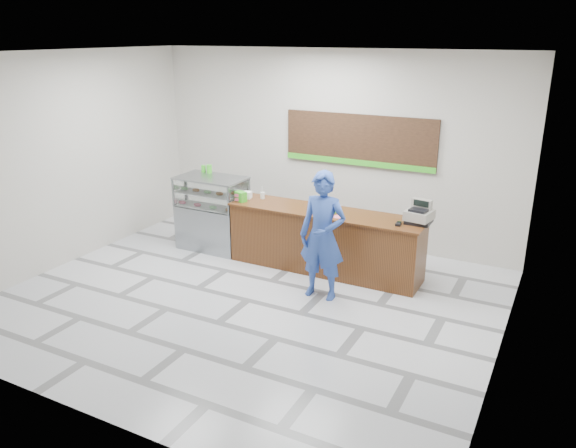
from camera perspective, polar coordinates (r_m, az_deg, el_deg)
The scene contains 16 objects.
floor at distance 8.39m, azimuth -4.14°, elevation -7.73°, with size 7.00×7.00×0.00m, color silver.
back_wall at distance 10.37m, azimuth 4.38°, elevation 7.71°, with size 7.00×7.00×0.00m, color beige.
ceiling at distance 7.51m, azimuth -4.80°, elevation 16.90°, with size 7.00×7.00×0.00m, color silver.
sales_counter at distance 9.21m, azimuth 3.76°, elevation -1.72°, with size 3.26×0.76×1.03m.
display_case at distance 10.20m, azimuth -7.70°, elevation 1.16°, with size 1.22×0.72×1.33m.
menu_board at distance 10.09m, azimuth 7.21°, elevation 8.37°, with size 2.80×0.06×0.90m.
cash_register at distance 8.65m, azimuth 13.21°, elevation 0.94°, with size 0.42×0.43×0.35m.
card_terminal at distance 8.52m, azimuth 11.16°, elevation 0.02°, with size 0.07×0.15×0.04m, color black.
serving_tray at distance 9.02m, azimuth 3.80°, elevation 1.35°, with size 0.43×0.37×0.02m.
napkin_box at distance 9.73m, azimuth -4.17°, elevation 2.97°, with size 0.14×0.14×0.12m, color white.
straw_cup at distance 9.69m, azimuth -2.60°, elevation 2.92°, with size 0.08×0.08×0.11m, color silver.
promo_box at distance 9.55m, azimuth -4.84°, elevation 2.80°, with size 0.19×0.13×0.17m, color green.
donut_decal at distance 8.76m, azimuth 5.13°, elevation 0.73°, with size 0.18×0.18×0.00m, color #E96284.
green_cup_left at distance 10.40m, azimuth -8.58°, elevation 5.58°, with size 0.08×0.08×0.12m, color green.
green_cup_right at distance 10.31m, azimuth -8.01°, elevation 5.57°, with size 0.10×0.10×0.15m, color green.
customer at distance 8.15m, azimuth 3.54°, elevation -1.21°, with size 0.70×0.46×1.91m, color #2C4AA1.
Camera 1 is at (3.98, -6.36, 3.76)m, focal length 35.00 mm.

